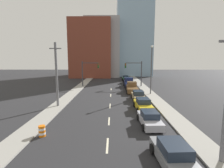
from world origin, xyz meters
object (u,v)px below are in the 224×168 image
object	(u,v)px
traffic_signal_right	(137,70)
sedan_black	(127,81)
sedan_tan	(138,96)
utility_pole_left_mid	(57,74)
sedan_silver	(150,119)
pickup_truck_brown	(132,88)
traffic_barrel	(42,131)
pickup_truck_navy	(129,83)
street_lamp	(151,67)
traffic_signal_left	(87,70)
sedan_yellow	(143,104)
sedan_gray	(174,155)
sedan_green	(125,78)

from	to	relation	value
traffic_signal_right	sedan_black	size ratio (longest dim) A/B	1.32
traffic_signal_right	sedan_tan	distance (m)	13.92
utility_pole_left_mid	sedan_silver	distance (m)	13.64
sedan_silver	pickup_truck_brown	distance (m)	17.31
traffic_barrel	pickup_truck_brown	distance (m)	22.22
pickup_truck_navy	sedan_silver	bearing A→B (deg)	-90.81
street_lamp	sedan_tan	world-z (taller)	street_lamp
utility_pole_left_mid	pickup_truck_navy	size ratio (longest dim) A/B	1.56
traffic_signal_left	pickup_truck_brown	world-z (taller)	traffic_signal_left
traffic_signal_right	sedan_tan	world-z (taller)	traffic_signal_right
sedan_yellow	sedan_black	size ratio (longest dim) A/B	0.99
traffic_signal_left	sedan_yellow	distance (m)	21.46
street_lamp	sedan_black	world-z (taller)	street_lamp
traffic_barrel	sedan_silver	world-z (taller)	sedan_silver
traffic_barrel	sedan_gray	xyz separation A→B (m)	(9.81, -4.08, 0.22)
traffic_signal_left	sedan_tan	xyz separation A→B (m)	(10.07, -13.48, -3.16)
traffic_signal_left	traffic_barrel	distance (m)	26.89
pickup_truck_navy	sedan_black	size ratio (longest dim) A/B	1.23
utility_pole_left_mid	traffic_barrel	bearing A→B (deg)	-80.43
sedan_silver	sedan_gray	bearing A→B (deg)	-91.02
sedan_green	sedan_black	bearing A→B (deg)	-89.40
utility_pole_left_mid	sedan_green	distance (m)	31.16
traffic_signal_left	pickup_truck_brown	distance (m)	12.28
pickup_truck_brown	pickup_truck_navy	world-z (taller)	pickup_truck_navy
sedan_silver	sedan_black	xyz separation A→B (m)	(0.03, 29.59, 0.06)
sedan_yellow	sedan_silver	bearing A→B (deg)	-95.25
sedan_gray	pickup_truck_navy	world-z (taller)	pickup_truck_navy
sedan_gray	pickup_truck_brown	xyz separation A→B (m)	(-0.02, 24.02, 0.11)
traffic_signal_left	pickup_truck_navy	xyz separation A→B (m)	(9.83, -0.15, -3.01)
pickup_truck_navy	sedan_green	bearing A→B (deg)	89.77
traffic_barrel	street_lamp	world-z (taller)	street_lamp
street_lamp	sedan_gray	xyz separation A→B (m)	(-3.16, -21.69, -4.44)
sedan_silver	sedan_tan	distance (m)	10.58
sedan_silver	pickup_truck_brown	size ratio (longest dim) A/B	0.76
street_lamp	sedan_gray	size ratio (longest dim) A/B	1.86
sedan_tan	traffic_barrel	bearing A→B (deg)	-127.53
utility_pole_left_mid	pickup_truck_navy	distance (m)	20.98
utility_pole_left_mid	sedan_black	distance (m)	25.83
sedan_gray	utility_pole_left_mid	bearing A→B (deg)	127.03
sedan_green	traffic_signal_left	bearing A→B (deg)	-129.75
utility_pole_left_mid	sedan_yellow	xyz separation A→B (m)	(11.51, -1.36, -3.79)
street_lamp	pickup_truck_navy	xyz separation A→B (m)	(-3.15, 8.93, -4.30)
sedan_green	traffic_signal_right	bearing A→B (deg)	-80.36
traffic_barrel	traffic_signal_left	bearing A→B (deg)	90.02
traffic_barrel	sedan_tan	size ratio (longest dim) A/B	0.20
pickup_truck_navy	traffic_signal_left	bearing A→B (deg)	178.61
pickup_truck_brown	sedan_black	size ratio (longest dim) A/B	1.34
sedan_yellow	sedan_black	distance (m)	24.29
utility_pole_left_mid	sedan_gray	bearing A→B (deg)	-49.61
street_lamp	sedan_yellow	bearing A→B (deg)	-107.37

